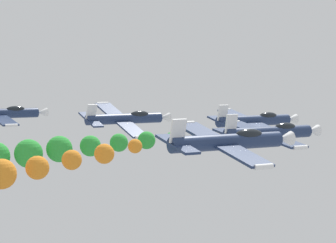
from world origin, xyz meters
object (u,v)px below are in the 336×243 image
(airplane_lead, at_px, (255,120))
(airplane_right_outer, at_px, (229,141))
(airplane_left_inner, at_px, (126,119))
(airplane_right_inner, at_px, (270,133))
(airplane_left_outer, at_px, (2,113))

(airplane_lead, bearing_deg, airplane_right_outer, -42.09)
(airplane_left_inner, xyz_separation_m, airplane_right_inner, (21.55, 2.22, -0.20))
(airplane_lead, xyz_separation_m, airplane_left_outer, (-21.79, -19.23, 0.29))
(airplane_left_inner, bearing_deg, airplane_left_outer, -139.69)
(airplane_right_inner, bearing_deg, airplane_left_inner, -174.11)
(airplane_left_inner, bearing_deg, airplane_lead, 42.61)
(airplane_right_outer, bearing_deg, airplane_lead, 137.91)
(airplane_right_inner, height_order, airplane_left_outer, airplane_left_outer)
(airplane_left_outer, bearing_deg, airplane_lead, 41.42)
(airplane_left_inner, relative_size, airplane_right_outer, 1.00)
(airplane_left_outer, distance_m, airplane_right_outer, 42.54)
(airplane_right_inner, bearing_deg, airplane_right_outer, -50.27)
(airplane_right_inner, bearing_deg, airplane_left_outer, -160.10)
(airplane_lead, distance_m, airplane_right_inner, 13.37)
(airplane_right_inner, relative_size, airplane_left_outer, 1.00)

